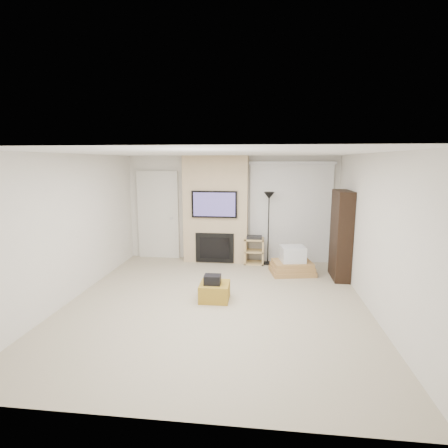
# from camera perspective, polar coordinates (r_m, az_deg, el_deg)

# --- Properties ---
(floor) EXTENTS (5.00, 5.50, 0.00)m
(floor) POSITION_cam_1_polar(r_m,az_deg,el_deg) (6.07, -1.32, -12.79)
(floor) COLOR #B6A98E
(floor) RESTS_ON ground
(ceiling) EXTENTS (5.00, 5.50, 0.00)m
(ceiling) POSITION_cam_1_polar(r_m,az_deg,el_deg) (5.59, -1.43, 11.53)
(ceiling) COLOR white
(ceiling) RESTS_ON wall_back
(wall_back) EXTENTS (5.00, 0.00, 2.50)m
(wall_back) POSITION_cam_1_polar(r_m,az_deg,el_deg) (8.39, 1.20, 2.54)
(wall_back) COLOR silver
(wall_back) RESTS_ON ground
(wall_front) EXTENTS (5.00, 0.00, 2.50)m
(wall_front) POSITION_cam_1_polar(r_m,az_deg,el_deg) (3.10, -8.49, -11.15)
(wall_front) COLOR silver
(wall_front) RESTS_ON ground
(wall_left) EXTENTS (0.00, 5.50, 2.50)m
(wall_left) POSITION_cam_1_polar(r_m,az_deg,el_deg) (6.52, -23.68, -0.55)
(wall_left) COLOR silver
(wall_left) RESTS_ON ground
(wall_right) EXTENTS (0.00, 5.50, 2.50)m
(wall_right) POSITION_cam_1_polar(r_m,az_deg,el_deg) (5.90, 23.43, -1.59)
(wall_right) COLOR silver
(wall_right) RESTS_ON ground
(hvac_vent) EXTENTS (0.35, 0.18, 0.01)m
(hvac_vent) POSITION_cam_1_polar(r_m,az_deg,el_deg) (6.34, 3.24, 11.33)
(hvac_vent) COLOR silver
(hvac_vent) RESTS_ON ceiling
(ottoman) EXTENTS (0.51, 0.51, 0.30)m
(ottoman) POSITION_cam_1_polar(r_m,az_deg,el_deg) (6.15, -1.55, -10.97)
(ottoman) COLOR olive
(ottoman) RESTS_ON floor
(black_bag) EXTENTS (0.28, 0.22, 0.16)m
(black_bag) POSITION_cam_1_polar(r_m,az_deg,el_deg) (6.04, -1.90, -9.06)
(black_bag) COLOR black
(black_bag) RESTS_ON ottoman
(fireplace_wall) EXTENTS (1.50, 0.47, 2.50)m
(fireplace_wall) POSITION_cam_1_polar(r_m,az_deg,el_deg) (8.23, -1.36, 2.29)
(fireplace_wall) COLOR tan
(fireplace_wall) RESTS_ON floor
(entry_door) EXTENTS (1.02, 0.11, 2.14)m
(entry_door) POSITION_cam_1_polar(r_m,az_deg,el_deg) (8.74, -10.66, 1.37)
(entry_door) COLOR silver
(entry_door) RESTS_ON floor
(vertical_blinds) EXTENTS (1.98, 0.10, 2.37)m
(vertical_blinds) POSITION_cam_1_polar(r_m,az_deg,el_deg) (8.33, 10.81, 2.46)
(vertical_blinds) COLOR silver
(vertical_blinds) RESTS_ON floor
(floor_lamp) EXTENTS (0.25, 0.25, 1.69)m
(floor_lamp) POSITION_cam_1_polar(r_m,az_deg,el_deg) (8.03, 7.34, 2.66)
(floor_lamp) COLOR black
(floor_lamp) RESTS_ON floor
(av_stand) EXTENTS (0.45, 0.38, 0.66)m
(av_stand) POSITION_cam_1_polar(r_m,az_deg,el_deg) (8.21, 4.93, -4.10)
(av_stand) COLOR #D5B574
(av_stand) RESTS_ON floor
(box_stack) EXTENTS (1.00, 0.82, 0.60)m
(box_stack) POSITION_cam_1_polar(r_m,az_deg,el_deg) (7.63, 11.08, -6.31)
(box_stack) COLOR #AF814B
(box_stack) RESTS_ON floor
(bookshelf) EXTENTS (0.30, 0.80, 1.80)m
(bookshelf) POSITION_cam_1_polar(r_m,az_deg,el_deg) (7.45, 18.56, -1.72)
(bookshelf) COLOR black
(bookshelf) RESTS_ON floor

